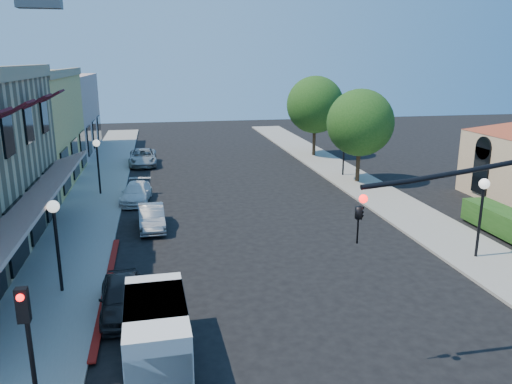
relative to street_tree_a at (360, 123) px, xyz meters
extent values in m
cube|color=gray|center=(-17.55, 5.00, -4.13)|extent=(3.50, 50.00, 0.12)
cube|color=gray|center=(-0.05, 5.00, -4.13)|extent=(3.50, 50.00, 0.12)
cube|color=maroon|center=(-15.70, -14.00, -4.19)|extent=(0.25, 10.00, 0.06)
cube|color=#561416|center=(-18.40, -11.00, -1.14)|extent=(1.75, 17.00, 0.67)
cube|color=#4C0F17|center=(-18.75, -11.20, 2.36)|extent=(1.02, 1.50, 0.60)
cube|color=#4C0F17|center=(-18.75, -7.80, 2.36)|extent=(1.02, 1.50, 0.60)
cube|color=#4C0F17|center=(-18.75, -4.40, 2.36)|extent=(1.02, 1.50, 0.60)
cube|color=black|center=(-19.25, -11.70, -2.59)|extent=(0.12, 2.60, 2.60)
cube|color=black|center=(-19.25, -8.30, -2.59)|extent=(0.12, 2.60, 2.60)
cube|color=black|center=(-19.25, -4.90, -2.59)|extent=(0.12, 2.60, 2.60)
cube|color=#C59F95|center=(-24.30, 16.00, -0.69)|extent=(10.00, 12.00, 7.00)
cube|color=black|center=(5.65, -5.50, -2.39)|extent=(0.12, 1.40, 2.80)
cylinder|color=black|center=(0.00, 0.00, -3.14)|extent=(0.28, 0.28, 2.10)
sphere|color=#1A4714|center=(0.00, 0.00, 0.01)|extent=(4.56, 4.56, 4.56)
cylinder|color=black|center=(0.00, 10.00, -3.06)|extent=(0.28, 0.28, 2.27)
sphere|color=#1A4714|center=(0.00, 10.00, 0.36)|extent=(4.94, 4.94, 4.94)
cylinder|color=black|center=(-4.70, -20.50, 1.41)|extent=(7.80, 0.14, 0.14)
imported|color=black|center=(-8.60, -20.50, 0.51)|extent=(0.20, 0.16, 1.00)
sphere|color=#FF0C0C|center=(-8.60, -20.68, 0.81)|extent=(0.22, 0.22, 0.22)
cylinder|color=black|center=(-16.80, -20.50, -2.69)|extent=(0.12, 0.12, 3.00)
cube|color=black|center=(-16.80, -20.65, -1.29)|extent=(0.28, 0.22, 0.85)
sphere|color=#FF0C0C|center=(-16.80, -20.77, -1.04)|extent=(0.18, 0.18, 0.18)
cube|color=#595B5E|center=(-15.10, -24.00, 4.96)|extent=(0.60, 0.25, 0.18)
cylinder|color=black|center=(-17.30, -14.00, -2.59)|extent=(0.12, 0.12, 3.20)
sphere|color=white|center=(-17.30, -14.00, -0.84)|extent=(0.44, 0.44, 0.44)
cylinder|color=black|center=(-17.30, 0.00, -2.59)|extent=(0.12, 0.12, 3.20)
sphere|color=white|center=(-17.30, 0.00, -0.84)|extent=(0.44, 0.44, 0.44)
cylinder|color=black|center=(-0.30, -14.00, -2.59)|extent=(0.12, 0.12, 3.20)
sphere|color=white|center=(-0.30, -14.00, -0.84)|extent=(0.44, 0.44, 0.44)
cylinder|color=black|center=(-0.30, 2.00, -2.59)|extent=(0.12, 0.12, 3.20)
sphere|color=white|center=(-0.30, 2.00, -0.84)|extent=(0.44, 0.44, 0.44)
cube|color=silver|center=(-13.87, -18.92, -3.25)|extent=(1.82, 4.02, 1.63)
cube|color=silver|center=(-13.82, -20.63, -3.34)|extent=(1.68, 0.59, 0.90)
cube|color=black|center=(-13.83, -20.32, -2.89)|extent=(1.54, 0.13, 0.81)
cube|color=black|center=(-13.88, -18.65, -2.84)|extent=(1.80, 2.39, 0.81)
cylinder|color=black|center=(-14.60, -20.29, -3.90)|extent=(0.24, 0.60, 0.60)
cylinder|color=black|center=(-14.67, -17.58, -3.90)|extent=(0.24, 0.60, 0.60)
cylinder|color=black|center=(-13.07, -20.25, -3.90)|extent=(0.24, 0.60, 0.60)
cylinder|color=black|center=(-13.14, -17.54, -3.90)|extent=(0.24, 0.60, 0.60)
imported|color=black|center=(-15.00, -16.00, -3.57)|extent=(1.69, 3.74, 1.25)
imported|color=gray|center=(-14.07, -7.17, -3.60)|extent=(1.42, 3.66, 1.19)
imported|color=white|center=(-15.00, -2.00, -3.62)|extent=(2.03, 4.08, 1.14)
imported|color=#9FA2A4|center=(-14.82, 9.02, -3.54)|extent=(2.19, 4.70, 1.30)
camera|label=1|loc=(-13.56, -31.89, 4.17)|focal=35.00mm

